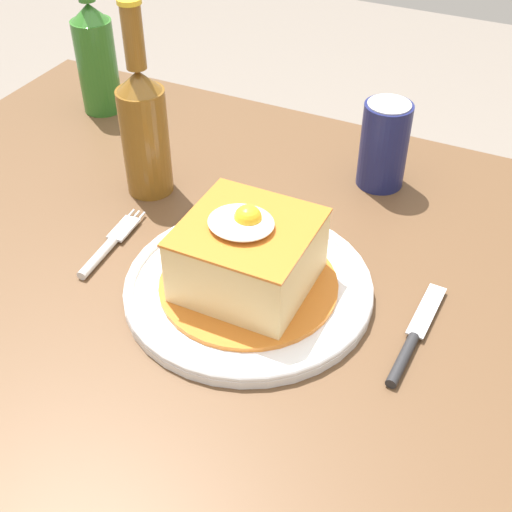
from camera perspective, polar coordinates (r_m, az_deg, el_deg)
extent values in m
cube|color=brown|center=(0.82, 3.21, -3.59)|extent=(1.29, 0.81, 0.04)
cylinder|color=brown|center=(1.50, -12.40, 0.27)|extent=(0.07, 0.07, 0.70)
cylinder|color=white|center=(0.79, -0.63, -2.78)|extent=(0.29, 0.29, 0.01)
torus|color=white|center=(0.79, -0.63, -2.38)|extent=(0.29, 0.29, 0.01)
cylinder|color=#C66B23|center=(0.79, -0.63, -2.35)|extent=(0.21, 0.21, 0.01)
cube|color=#E5C684|center=(0.76, -0.65, 0.01)|extent=(0.14, 0.14, 0.08)
cube|color=#C66B23|center=(0.73, -0.68, 2.44)|extent=(0.14, 0.14, 0.00)
ellipsoid|color=white|center=(0.73, -1.27, 2.84)|extent=(0.07, 0.07, 0.01)
sphere|color=yellow|center=(0.73, -0.68, 3.16)|extent=(0.03, 0.03, 0.03)
cylinder|color=silver|center=(0.86, -13.11, -0.13)|extent=(0.02, 0.08, 0.01)
cube|color=silver|center=(0.90, -10.96, 2.34)|extent=(0.03, 0.05, 0.00)
cylinder|color=silver|center=(0.91, -9.75, 3.12)|extent=(0.01, 0.03, 0.00)
cylinder|color=silver|center=(0.91, -10.18, 3.23)|extent=(0.01, 0.03, 0.00)
cylinder|color=silver|center=(0.92, -10.62, 3.33)|extent=(0.01, 0.03, 0.00)
cylinder|color=#262628|center=(0.73, 12.19, -8.48)|extent=(0.02, 0.08, 0.01)
cube|color=silver|center=(0.79, 14.11, -4.45)|extent=(0.02, 0.09, 0.00)
cylinder|color=#191E51|center=(0.96, 10.66, 9.10)|extent=(0.07, 0.07, 0.12)
cylinder|color=silver|center=(0.93, 11.12, 12.37)|extent=(0.06, 0.06, 0.00)
cylinder|color=brown|center=(0.94, -9.22, 9.41)|extent=(0.06, 0.06, 0.15)
cone|color=brown|center=(0.90, -9.81, 14.20)|extent=(0.06, 0.06, 0.03)
cylinder|color=brown|center=(0.87, -10.25, 17.62)|extent=(0.03, 0.03, 0.08)
cylinder|color=gold|center=(0.86, -10.60, 20.27)|extent=(0.03, 0.03, 0.01)
cylinder|color=#2D6B23|center=(1.16, -13.13, 15.19)|extent=(0.06, 0.06, 0.15)
cone|color=#2D6B23|center=(1.13, -13.81, 19.17)|extent=(0.06, 0.06, 0.03)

